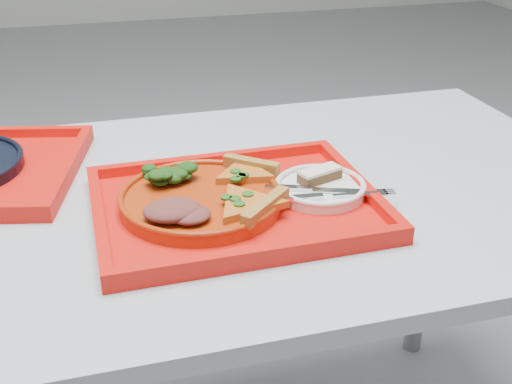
# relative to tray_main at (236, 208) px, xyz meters

# --- Properties ---
(table) EXTENTS (1.60, 0.80, 0.75)m
(table) POSITION_rel_tray_main_xyz_m (-0.11, 0.08, -0.08)
(table) COLOR #A5AFB9
(table) RESTS_ON ground
(tray_main) EXTENTS (0.45, 0.36, 0.01)m
(tray_main) POSITION_rel_tray_main_xyz_m (0.00, 0.00, 0.00)
(tray_main) COLOR red
(tray_main) RESTS_ON table
(dinner_plate) EXTENTS (0.26, 0.26, 0.02)m
(dinner_plate) POSITION_rel_tray_main_xyz_m (-0.05, 0.01, 0.02)
(dinner_plate) COLOR #AB2F0B
(dinner_plate) RESTS_ON tray_main
(side_plate) EXTENTS (0.15, 0.15, 0.01)m
(side_plate) POSITION_rel_tray_main_xyz_m (0.14, -0.00, 0.01)
(side_plate) COLOR white
(side_plate) RESTS_ON tray_main
(pizza_slice_a) EXTENTS (0.17, 0.17, 0.02)m
(pizza_slice_a) POSITION_rel_tray_main_xyz_m (0.01, -0.05, 0.03)
(pizza_slice_a) COLOR gold
(pizza_slice_a) RESTS_ON dinner_plate
(pizza_slice_b) EXTENTS (0.15, 0.15, 0.02)m
(pizza_slice_b) POSITION_rel_tray_main_xyz_m (0.03, 0.06, 0.03)
(pizza_slice_b) COLOR gold
(pizza_slice_b) RESTS_ON dinner_plate
(salad_heap) EXTENTS (0.08, 0.07, 0.04)m
(salad_heap) POSITION_rel_tray_main_xyz_m (-0.09, 0.08, 0.04)
(salad_heap) COLOR black
(salad_heap) RESTS_ON dinner_plate
(meat_portion) EXTENTS (0.09, 0.07, 0.03)m
(meat_portion) POSITION_rel_tray_main_xyz_m (-0.11, -0.05, 0.04)
(meat_portion) COLOR brown
(meat_portion) RESTS_ON dinner_plate
(dessert_bar) EXTENTS (0.08, 0.05, 0.02)m
(dessert_bar) POSITION_rel_tray_main_xyz_m (0.15, 0.02, 0.03)
(dessert_bar) COLOR #472D17
(dessert_bar) RESTS_ON side_plate
(knife) EXTENTS (0.18, 0.08, 0.01)m
(knife) POSITION_rel_tray_main_xyz_m (0.14, -0.02, 0.02)
(knife) COLOR silver
(knife) RESTS_ON side_plate
(fork) EXTENTS (0.19, 0.04, 0.01)m
(fork) POSITION_rel_tray_main_xyz_m (0.15, -0.04, 0.02)
(fork) COLOR silver
(fork) RESTS_ON side_plate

